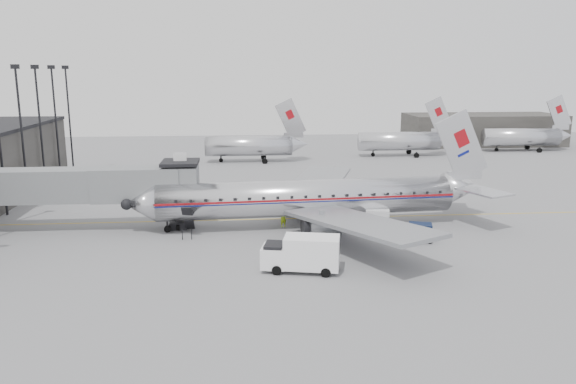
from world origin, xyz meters
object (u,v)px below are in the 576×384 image
airliner (314,198)px  ramp_worker (283,218)px  service_van (302,253)px  baggage_cart_navy (420,232)px  baggage_cart_white (377,218)px

airliner → ramp_worker: bearing=176.9°
service_van → baggage_cart_navy: service_van is taller
service_van → ramp_worker: (-0.40, 12.11, -0.57)m
baggage_cart_navy → airliner: bearing=162.1°
baggage_cart_navy → ramp_worker: 12.81m
airliner → service_van: (-2.47, -12.16, -1.36)m
service_van → ramp_worker: size_ratio=3.58×
baggage_cart_navy → baggage_cart_white: baggage_cart_white is taller
airliner → baggage_cart_navy: size_ratio=14.76×
ramp_worker → airliner: bearing=-18.0°
service_van → ramp_worker: service_van is taller
baggage_cart_navy → ramp_worker: ramp_worker is taller
airliner → baggage_cart_white: bearing=-14.0°
airliner → ramp_worker: 3.46m
baggage_cart_navy → ramp_worker: bearing=169.3°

